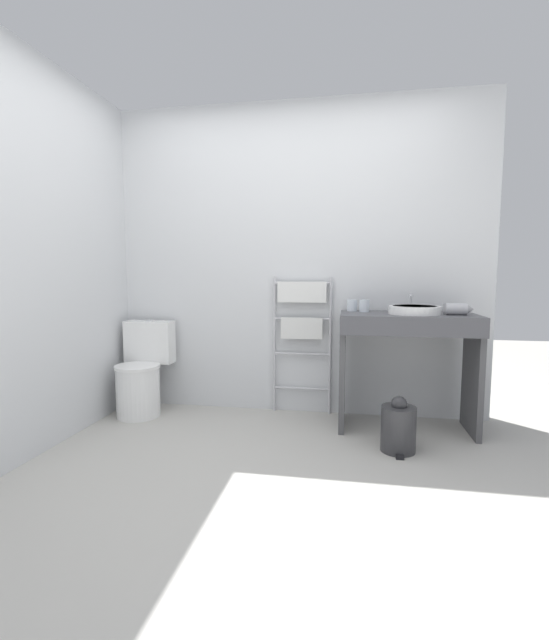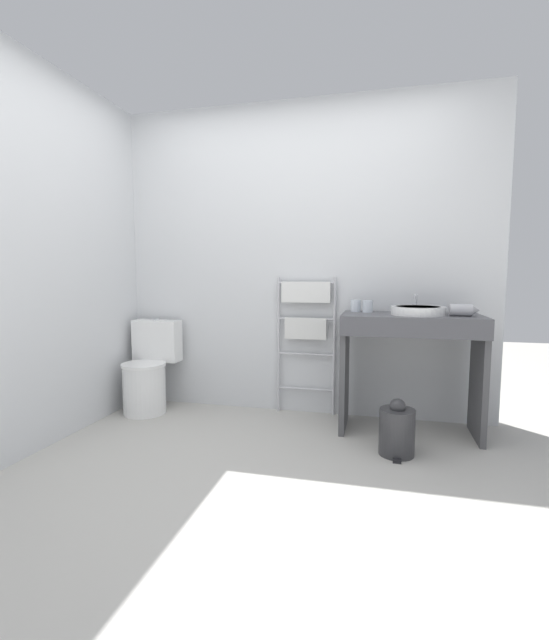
{
  "view_description": "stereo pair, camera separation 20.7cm",
  "coord_description": "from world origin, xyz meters",
  "px_view_note": "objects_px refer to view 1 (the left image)",
  "views": [
    {
      "loc": [
        0.47,
        -2.03,
        1.13
      ],
      "look_at": [
        -0.04,
        0.92,
        0.82
      ],
      "focal_mm": 24.0,
      "sensor_mm": 36.0,
      "label": 1
    },
    {
      "loc": [
        0.67,
        -1.99,
        1.13
      ],
      "look_at": [
        -0.04,
        0.92,
        0.82
      ],
      "focal_mm": 24.0,
      "sensor_mm": 36.0,
      "label": 2
    }
  ],
  "objects_px": {
    "hair_dryer": "(457,309)",
    "sink_basin": "(414,310)",
    "cup_near_edge": "(364,306)",
    "trash_bin": "(398,427)",
    "towel_radiator": "(302,320)",
    "toilet": "(142,375)",
    "cup_near_wall": "(352,305)"
  },
  "relations": [
    {
      "from": "towel_radiator",
      "to": "cup_near_edge",
      "type": "bearing_deg",
      "value": -13.87
    },
    {
      "from": "trash_bin",
      "to": "toilet",
      "type": "bearing_deg",
      "value": 167.81
    },
    {
      "from": "towel_radiator",
      "to": "trash_bin",
      "type": "xyz_separation_m",
      "value": [
        0.7,
        -0.66,
        -0.62
      ]
    },
    {
      "from": "cup_near_edge",
      "to": "hair_dryer",
      "type": "distance_m",
      "value": 0.65
    },
    {
      "from": "toilet",
      "to": "towel_radiator",
      "type": "relative_size",
      "value": 0.68
    },
    {
      "from": "cup_near_wall",
      "to": "hair_dryer",
      "type": "relative_size",
      "value": 0.47
    },
    {
      "from": "hair_dryer",
      "to": "trash_bin",
      "type": "relative_size",
      "value": 0.53
    },
    {
      "from": "cup_near_edge",
      "to": "hair_dryer",
      "type": "xyz_separation_m",
      "value": [
        0.63,
        -0.14,
        -0.0
      ]
    },
    {
      "from": "toilet",
      "to": "hair_dryer",
      "type": "distance_m",
      "value": 2.48
    },
    {
      "from": "towel_radiator",
      "to": "cup_near_wall",
      "type": "bearing_deg",
      "value": -9.72
    },
    {
      "from": "trash_bin",
      "to": "hair_dryer",
      "type": "bearing_deg",
      "value": 43.8
    },
    {
      "from": "towel_radiator",
      "to": "hair_dryer",
      "type": "height_order",
      "value": "towel_radiator"
    },
    {
      "from": "cup_near_wall",
      "to": "towel_radiator",
      "type": "bearing_deg",
      "value": 170.28
    },
    {
      "from": "cup_near_wall",
      "to": "hair_dryer",
      "type": "distance_m",
      "value": 0.75
    },
    {
      "from": "sink_basin",
      "to": "trash_bin",
      "type": "relative_size",
      "value": 1.01
    },
    {
      "from": "sink_basin",
      "to": "trash_bin",
      "type": "distance_m",
      "value": 0.85
    },
    {
      "from": "cup_near_edge",
      "to": "hair_dryer",
      "type": "bearing_deg",
      "value": -12.5
    },
    {
      "from": "toilet",
      "to": "cup_near_wall",
      "type": "bearing_deg",
      "value": 5.57
    },
    {
      "from": "cup_near_wall",
      "to": "trash_bin",
      "type": "xyz_separation_m",
      "value": [
        0.3,
        -0.6,
        -0.75
      ]
    },
    {
      "from": "cup_near_edge",
      "to": "hair_dryer",
      "type": "relative_size",
      "value": 0.48
    },
    {
      "from": "cup_near_wall",
      "to": "trash_bin",
      "type": "relative_size",
      "value": 0.25
    },
    {
      "from": "hair_dryer",
      "to": "towel_radiator",
      "type": "bearing_deg",
      "value": 166.9
    },
    {
      "from": "towel_radiator",
      "to": "trash_bin",
      "type": "height_order",
      "value": "towel_radiator"
    },
    {
      "from": "hair_dryer",
      "to": "trash_bin",
      "type": "bearing_deg",
      "value": -136.2
    },
    {
      "from": "towel_radiator",
      "to": "trash_bin",
      "type": "relative_size",
      "value": 3.07
    },
    {
      "from": "towel_radiator",
      "to": "sink_basin",
      "type": "relative_size",
      "value": 3.05
    },
    {
      "from": "hair_dryer",
      "to": "sink_basin",
      "type": "bearing_deg",
      "value": 178.1
    },
    {
      "from": "trash_bin",
      "to": "towel_radiator",
      "type": "bearing_deg",
      "value": 136.65
    },
    {
      "from": "cup_near_wall",
      "to": "cup_near_edge",
      "type": "bearing_deg",
      "value": -29.9
    },
    {
      "from": "toilet",
      "to": "sink_basin",
      "type": "distance_m",
      "value": 2.2
    },
    {
      "from": "toilet",
      "to": "hair_dryer",
      "type": "relative_size",
      "value": 3.98
    },
    {
      "from": "toilet",
      "to": "cup_near_wall",
      "type": "relative_size",
      "value": 8.53
    }
  ]
}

